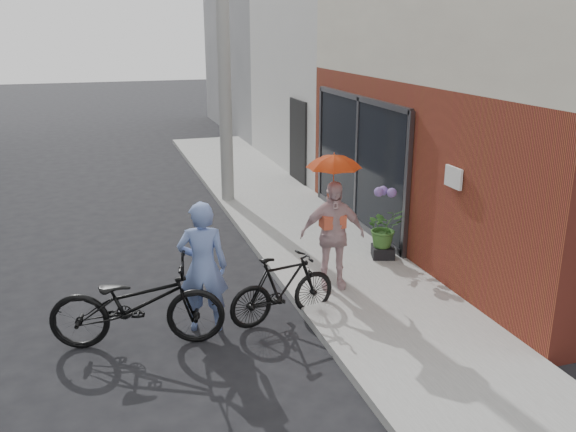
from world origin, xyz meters
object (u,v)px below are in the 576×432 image
utility_pole (223,45)px  officer (203,267)px  bike_left (137,303)px  bike_right (283,288)px  planter (383,252)px  kimono_woman (332,235)px

utility_pole → officer: utility_pole is taller
utility_pole → bike_left: size_ratio=3.24×
officer → bike_right: 1.14m
bike_right → planter: bearing=-68.1°
officer → planter: 3.64m
officer → planter: size_ratio=4.85×
utility_pole → bike_left: utility_pole is taller
officer → utility_pole: bearing=-91.9°
kimono_woman → bike_left: bearing=-155.8°
officer → bike_right: size_ratio=1.12×
officer → kimono_woman: bearing=-151.8°
utility_pole → kimono_woman: 5.85m
bike_left → planter: bike_left is taller
bike_right → kimono_woman: (0.95, 0.62, 0.46)m
bike_left → kimono_woman: size_ratio=1.33×
bike_left → bike_right: bearing=-76.0°
bike_left → kimono_woman: 3.00m
kimono_woman → planter: 1.70m
utility_pole → kimono_woman: utility_pole is taller
officer → kimono_woman: 2.09m
officer → planter: (3.29, 1.40, -0.67)m
kimono_woman → utility_pole: bearing=105.3°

